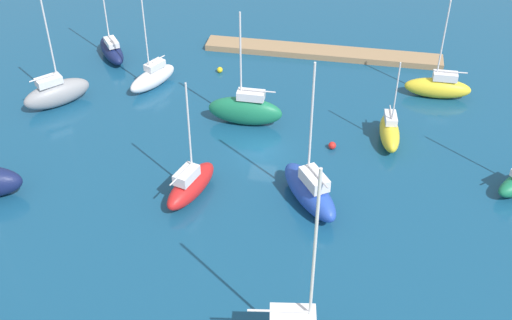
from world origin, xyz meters
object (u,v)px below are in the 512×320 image
Objects in this scene: sailboat_yellow_along_channel at (438,87)px; sailboat_navy_west_end at (112,50)px; sailboat_red_inner_mooring at (191,184)px; mooring_buoy_yellow at (220,70)px; sailboat_green_mid_basin at (245,110)px; pier_dock at (322,52)px; sailboat_white_far_south at (153,77)px; sailboat_yellow_off_beacon at (390,132)px; sailboat_gray_lone_north at (57,93)px; mooring_buoy_red at (332,146)px; sailboat_blue_outer_mooring at (310,190)px.

sailboat_yellow_along_channel is 0.92× the size of sailboat_navy_west_end.
sailboat_red_inner_mooring is at bearing 43.35° from sailboat_yellow_along_channel.
mooring_buoy_yellow is at bearing 23.58° from sailboat_red_inner_mooring.
sailboat_green_mid_basin is 10.56m from mooring_buoy_yellow.
sailboat_red_inner_mooring reaches higher than pier_dock.
mooring_buoy_yellow is at bearing -130.76° from sailboat_navy_west_end.
sailboat_navy_west_end is 8.26m from sailboat_white_far_south.
sailboat_yellow_along_channel reaches higher than sailboat_yellow_off_beacon.
pier_dock is 16.56m from sailboat_green_mid_basin.
sailboat_white_far_south is 0.98× the size of sailboat_gray_lone_north.
sailboat_yellow_along_channel is 0.99× the size of sailboat_red_inner_mooring.
sailboat_gray_lone_north is at bearing 31.65° from pier_dock.
sailboat_yellow_along_channel is 23.15m from mooring_buoy_yellow.
sailboat_yellow_off_beacon is (4.73, 9.05, -0.05)m from sailboat_yellow_along_channel.
pier_dock is at bearing 0.05° from sailboat_red_inner_mooring.
sailboat_green_mid_basin is 1.04× the size of sailboat_white_far_south.
sailboat_navy_west_end reaches higher than sailboat_red_inner_mooring.
mooring_buoy_yellow is (4.71, -9.37, -1.24)m from sailboat_green_mid_basin.
sailboat_yellow_off_beacon is at bearing 61.92° from sailboat_yellow_along_channel.
sailboat_yellow_along_channel is 29.50m from sailboat_white_far_south.
sailboat_yellow_off_beacon is 32.91m from sailboat_gray_lone_north.
sailboat_white_far_south is at bearing -21.80° from mooring_buoy_red.
sailboat_blue_outer_mooring reaches higher than sailboat_white_far_south.
sailboat_blue_outer_mooring is at bearing 93.34° from pier_dock.
sailboat_green_mid_basin is 0.90× the size of sailboat_blue_outer_mooring.
pier_dock is at bearing 148.95° from sailboat_white_far_south.
sailboat_gray_lone_north is 18.19× the size of mooring_buoy_yellow.
pier_dock is 2.54× the size of sailboat_red_inner_mooring.
sailboat_gray_lone_north reaches higher than sailboat_yellow_off_beacon.
mooring_buoy_yellow is at bearing 29.68° from pier_dock.
sailboat_white_far_south is at bearing 5.92° from sailboat_yellow_along_channel.
sailboat_yellow_along_channel is at bearing -34.31° from sailboat_gray_lone_north.
sailboat_gray_lone_north reaches higher than mooring_buoy_red.
sailboat_gray_lone_north is (19.24, 0.08, -0.14)m from sailboat_green_mid_basin.
sailboat_blue_outer_mooring is 23.49m from mooring_buoy_yellow.
sailboat_yellow_along_channel is 35.83m from sailboat_navy_west_end.
mooring_buoy_red is at bearing -43.20° from sailboat_blue_outer_mooring.
sailboat_navy_west_end reaches higher than sailboat_white_far_south.
sailboat_blue_outer_mooring is 18.34× the size of mooring_buoy_red.
sailboat_blue_outer_mooring is at bearing -38.16° from sailboat_yellow_off_beacon.
mooring_buoy_red is (5.05, 2.04, -0.78)m from sailboat_yellow_off_beacon.
sailboat_yellow_off_beacon is at bearing -48.00° from sailboat_gray_lone_north.
sailboat_navy_west_end reaches higher than sailboat_yellow_along_channel.
sailboat_blue_outer_mooring reaches higher than sailboat_yellow_off_beacon.
pier_dock is at bearing -110.82° from sailboat_green_mid_basin.
sailboat_green_mid_basin is (5.91, 15.42, 1.21)m from pier_dock.
sailboat_navy_west_end is at bearing 32.79° from sailboat_gray_lone_north.
sailboat_yellow_off_beacon reaches higher than pier_dock.
sailboat_gray_lone_north is (25.15, 15.50, 1.07)m from pier_dock.
sailboat_red_inner_mooring is (2.34, 11.50, -0.37)m from sailboat_green_mid_basin.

